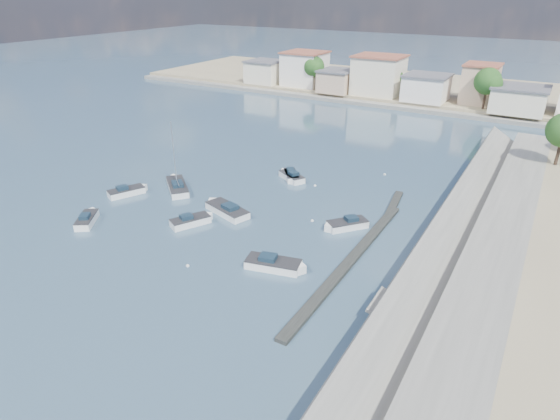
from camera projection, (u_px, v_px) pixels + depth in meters
name	position (u px, v px, depth m)	size (l,w,h in m)	color
ground	(386.00, 158.00, 70.32)	(400.00, 400.00, 0.00)	#2D435A
seawall_walkway	(488.00, 273.00, 40.48)	(5.00, 90.00, 1.80)	slate
breakwater	(361.00, 247.00, 45.88)	(2.00, 31.02, 0.35)	black
far_shore_land	(459.00, 92.00, 110.35)	(160.00, 40.00, 1.40)	gray
far_shore_quay	(437.00, 112.00, 94.19)	(160.00, 2.50, 0.80)	slate
far_town	(503.00, 90.00, 91.90)	(113.01, 12.80, 8.35)	beige
shore_trees	(484.00, 90.00, 85.60)	(74.56, 38.32, 7.92)	#38281E
motorboat_a	(88.00, 219.00, 50.94)	(3.58, 4.18, 1.48)	white
motorboat_b	(192.00, 221.00, 50.59)	(3.45, 4.60, 1.48)	white
motorboat_c	(226.00, 210.00, 53.16)	(6.42, 3.82, 1.48)	white
motorboat_d	(345.00, 225.00, 49.73)	(4.11, 4.43, 1.48)	white
motorboat_e	(128.00, 192.00, 57.81)	(3.36, 4.78, 1.48)	white
motorboat_f	(291.00, 176.00, 62.39)	(4.50, 3.58, 1.48)	white
motorboat_g	(291.00, 176.00, 62.43)	(3.71, 4.10, 1.48)	white
motorboat_h	(276.00, 265.00, 42.60)	(5.72, 3.12, 1.48)	white
sailboat	(177.00, 186.00, 59.36)	(6.13, 5.67, 9.00)	white
mooring_buoys	(332.00, 222.00, 51.13)	(18.96, 31.95, 0.34)	white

